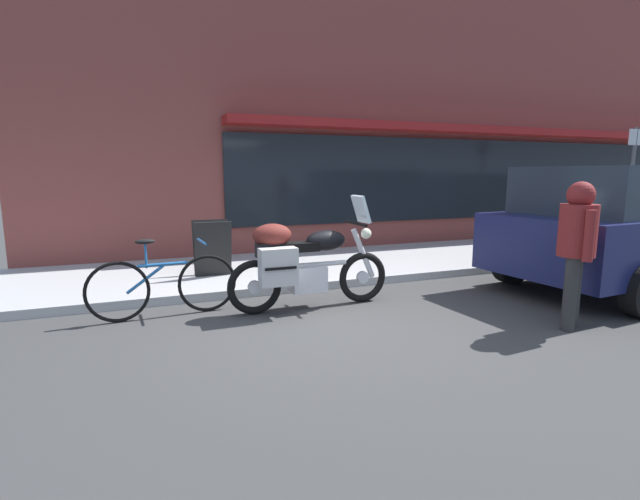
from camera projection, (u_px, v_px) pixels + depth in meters
name	position (u px, v px, depth m)	size (l,w,h in m)	color
ground_plane	(326.00, 322.00, 5.32)	(80.00, 80.00, 0.00)	#373737
storefront_building	(556.00, 103.00, 11.68)	(24.11, 0.90, 7.02)	brown
sidewalk_curb	(628.00, 242.00, 11.14)	(30.00, 2.82, 0.12)	#A2A2A2
touring_motorcycle	(302.00, 262.00, 5.72)	(2.13, 0.68, 1.41)	black
parked_bicycle	(164.00, 285.00, 5.46)	(1.73, 0.48, 0.95)	black
parked_minivan	(640.00, 224.00, 6.84)	(4.92, 2.42, 1.78)	#191E4C
pedestrian_walking	(577.00, 238.00, 4.94)	(0.50, 0.52, 1.60)	#292929
sandwich_board_sign	(212.00, 248.00, 7.14)	(0.55, 0.40, 0.85)	black
parking_sign_pole	(631.00, 178.00, 9.56)	(0.44, 0.07, 2.49)	#59595B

